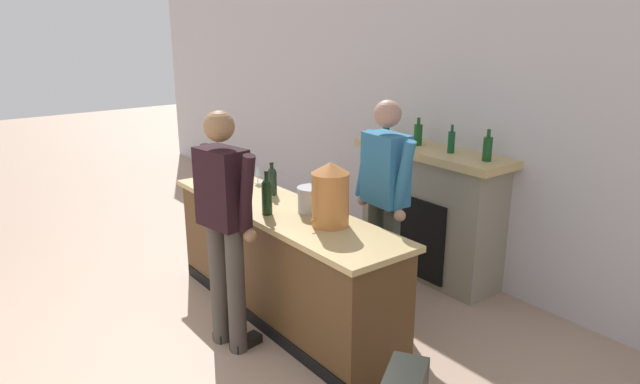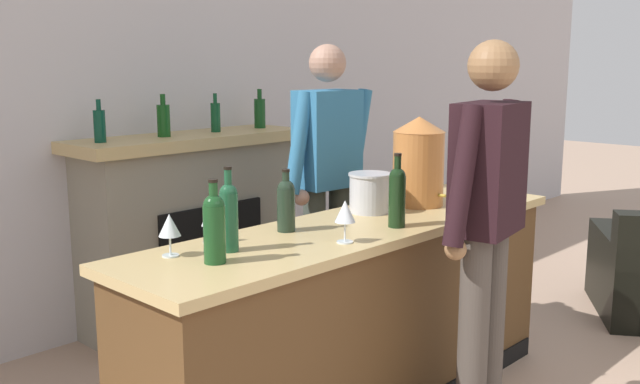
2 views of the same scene
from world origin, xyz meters
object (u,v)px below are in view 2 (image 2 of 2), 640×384
Objects in this scene: potted_plant_corner at (440,219)px; wine_bottle_port_short at (229,214)px; wine_glass_by_dispenser at (169,226)px; wine_glass_front_left at (345,213)px; wine_glass_back_row at (210,216)px; wine_bottle_riesling_slim at (214,225)px; copper_dispenser at (418,161)px; fireplace_stone at (191,228)px; wine_bottle_rose_blush at (397,194)px; ice_bucket_steel at (370,193)px; wine_bottle_burgundy_dark at (286,203)px; person_bartender at (328,183)px; person_customer at (485,227)px.

wine_bottle_port_short is (-3.40, -1.28, 0.77)m from potted_plant_corner.
wine_glass_by_dispenser is 0.94× the size of wine_glass_front_left.
wine_glass_back_row is 0.98× the size of wine_glass_by_dispenser.
wine_bottle_riesling_slim is 0.31m from wine_glass_back_row.
copper_dispenser is (-2.13, -1.28, 0.86)m from potted_plant_corner.
fireplace_stone is 1.85m from wine_glass_front_left.
wine_bottle_port_short is at bearing -26.93° from wine_glass_by_dispenser.
wine_glass_back_row is at bearing 55.64° from wine_bottle_riesling_slim.
wine_bottle_rose_blush is at bearing -93.15° from fireplace_stone.
wine_bottle_burgundy_dark is at bearing 178.87° from ice_bucket_steel.
wine_glass_by_dispenser is at bearing 177.57° from wine_bottle_burgundy_dark.
wine_bottle_port_short is at bearing -168.35° from wine_bottle_burgundy_dark.
wine_glass_by_dispenser is (-0.60, 0.03, -0.01)m from wine_bottle_burgundy_dark.
fireplace_stone is 0.88× the size of person_bartender.
person_bartender reaches higher than wine_bottle_rose_blush.
copper_dispenser is at bearing -4.89° from wine_bottle_burgundy_dark.
person_customer is at bearing -96.03° from ice_bucket_steel.
wine_bottle_burgundy_dark is 0.87× the size of wine_bottle_riesling_slim.
wine_bottle_rose_blush is at bearing -15.80° from wine_bottle_port_short.
fireplace_stone is at bearing 109.46° from person_bartender.
fireplace_stone is 9.23× the size of wine_glass_by_dispenser.
wine_glass_back_row is 0.91× the size of wine_glass_front_left.
ice_bucket_steel is at bearing -1.80° from wine_glass_by_dispenser.
copper_dispenser is 2.82× the size of wine_glass_back_row.
wine_glass_front_left reaches higher than potted_plant_corner.
wine_glass_back_row is (-1.24, 0.16, -0.12)m from copper_dispenser.
wine_glass_front_left is (-0.79, -0.84, 0.08)m from person_bartender.
wine_bottle_rose_blush is at bearing -8.08° from wine_bottle_riesling_slim.
copper_dispenser is at bearing -3.90° from wine_glass_by_dispenser.
potted_plant_corner is 3.88m from wine_bottle_riesling_slim.
fireplace_stone is at bearing 74.82° from wine_glass_front_left.
fireplace_stone is 2.54m from potted_plant_corner.
person_bartender is at bearing 26.83° from wine_bottle_riesling_slim.
wine_bottle_port_short is 1.07× the size of wine_bottle_riesling_slim.
wine_glass_back_row is (-0.85, 0.79, 0.06)m from person_customer.
person_bartender is 5.21× the size of wine_bottle_rose_blush.
copper_dispenser is at bearing -83.88° from person_bartender.
wine_bottle_riesling_slim is at bearing -72.03° from wine_glass_by_dispenser.
wine_bottle_rose_blush is at bearing -18.24° from wine_glass_by_dispenser.
person_customer is at bearing -27.77° from wine_bottle_riesling_slim.
person_bartender is at bearing 64.31° from ice_bucket_steel.
wine_bottle_riesling_slim is (-0.53, -0.17, 0.02)m from wine_bottle_burgundy_dark.
potted_plant_corner is at bearing 27.17° from wine_glass_front_left.
wine_bottle_port_short is at bearing -99.96° from wine_glass_back_row.
wine_glass_front_left is (0.63, -0.35, 0.01)m from wine_glass_by_dispenser.
potted_plant_corner is at bearing 20.72° from wine_bottle_port_short.
ice_bucket_steel is at bearing 83.97° from person_customer.
person_bartender is 3.80× the size of copper_dispenser.
wine_bottle_riesling_slim is 1.94× the size of wine_glass_back_row.
wine_bottle_rose_blush is 1.06m from wine_glass_by_dispenser.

